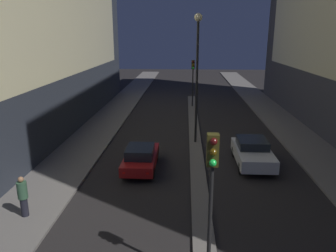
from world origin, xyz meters
TOP-DOWN VIEW (x-y plane):
  - median_strip at (0.00, 17.64)m, footprint 0.83×33.29m
  - traffic_light_near at (0.00, 3.79)m, footprint 0.32×0.42m
  - traffic_light_mid at (0.00, 28.66)m, footprint 0.32×0.42m
  - street_lamp at (0.00, 17.12)m, footprint 0.52×0.52m
  - car_left_lane at (-3.18, 12.50)m, footprint 1.71×4.10m
  - car_right_lane at (3.18, 13.51)m, footprint 1.93×4.19m
  - pedestrian_on_left_sidewalk at (-7.29, 7.18)m, footprint 0.40×0.40m

SIDE VIEW (x-z plane):
  - median_strip at x=0.00m, z-range 0.00..0.12m
  - car_left_lane at x=-3.18m, z-range 0.01..1.41m
  - car_right_lane at x=3.18m, z-range 0.02..1.51m
  - pedestrian_on_left_sidewalk at x=-7.29m, z-range 0.16..1.91m
  - traffic_light_near at x=0.00m, z-range 1.21..5.91m
  - traffic_light_mid at x=0.00m, z-range 1.21..5.91m
  - street_lamp at x=0.00m, z-range 1.59..10.08m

